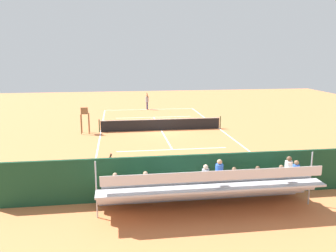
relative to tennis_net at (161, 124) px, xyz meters
name	(u,v)px	position (x,y,z in m)	size (l,w,h in m)	color
ground_plane	(161,130)	(0.00, 0.00, -0.50)	(60.00, 60.00, 0.00)	#D17542
court_line_markings	(161,130)	(0.00, -0.04, -0.50)	(10.10, 22.20, 0.01)	white
tennis_net	(161,124)	(0.00, 0.00, 0.00)	(10.30, 0.10, 1.07)	black
backdrop_wall	(199,176)	(0.00, 14.00, 0.50)	(18.00, 0.16, 2.00)	#194228
bleacher_stand	(210,187)	(-0.14, 15.31, 0.44)	(9.06, 2.40, 2.48)	#B2B2B7
umpire_chair	(85,117)	(6.20, 0.27, 0.81)	(0.67, 0.67, 2.14)	brown
courtside_bench	(228,178)	(-1.56, 13.27, 0.06)	(1.80, 0.40, 0.93)	#234C2D
equipment_bag	(199,188)	(-0.11, 13.40, -0.32)	(0.90, 0.36, 0.36)	#B22D2D
tennis_player	(147,101)	(0.23, -11.06, 0.51)	(0.40, 0.55, 1.93)	navy
tennis_racket	(141,110)	(1.00, -10.72, -0.49)	(0.36, 0.58, 0.03)	black
tennis_ball_near	(170,112)	(-2.05, -8.39, -0.47)	(0.07, 0.07, 0.07)	#CCDB33
line_judge	(109,174)	(4.07, 13.24, 0.51)	(0.44, 0.56, 1.93)	#232328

